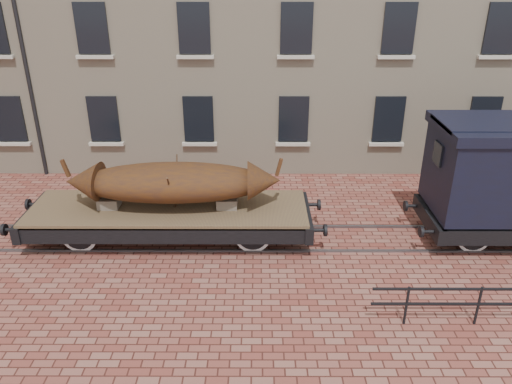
{
  "coord_description": "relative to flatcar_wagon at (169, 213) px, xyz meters",
  "views": [
    {
      "loc": [
        -0.34,
        -12.83,
        7.48
      ],
      "look_at": [
        -0.37,
        0.5,
        1.3
      ],
      "focal_mm": 35.0,
      "sensor_mm": 36.0,
      "label": 1
    }
  ],
  "objects": [
    {
      "name": "iron_boat",
      "position": [
        0.2,
        -0.0,
        0.99
      ],
      "size": [
        6.14,
        1.79,
        1.49
      ],
      "color": "#4D2A0D",
      "rests_on": "flatcar_wagon"
    },
    {
      "name": "ground",
      "position": [
        2.89,
        -0.0,
        -0.84
      ],
      "size": [
        90.0,
        90.0,
        0.0
      ],
      "primitive_type": "plane",
      "color": "brown"
    },
    {
      "name": "rail_track",
      "position": [
        2.89,
        -0.0,
        -0.81
      ],
      "size": [
        30.0,
        1.52,
        0.06
      ],
      "color": "#59595E",
      "rests_on": "ground"
    },
    {
      "name": "flatcar_wagon",
      "position": [
        0.0,
        0.0,
        0.0
      ],
      "size": [
        8.96,
        2.43,
        1.35
      ],
      "color": "brown",
      "rests_on": "ground"
    }
  ]
}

